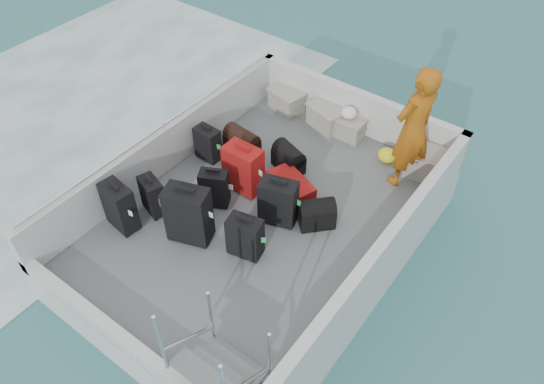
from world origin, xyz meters
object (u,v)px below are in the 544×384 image
Objects in this scene: suitcase_6 at (245,237)px; crate_0 at (286,101)px; crate_3 at (429,165)px; passenger at (413,129)px; suitcase_2 at (208,144)px; suitcase_5 at (243,169)px; crate_2 at (347,127)px; suitcase_4 at (214,189)px; suitcase_1 at (153,196)px; suitcase_7 at (278,202)px; suitcase_0 at (120,207)px; crate_1 at (327,117)px; suitcase_8 at (289,188)px; suitcase_3 at (189,215)px.

suitcase_6 is 1.11× the size of crate_0.
crate_3 is 0.83m from passenger.
passenger is (2.36, -0.41, 0.76)m from crate_0.
suitcase_2 is 0.76× the size of suitcase_5.
suitcase_4 is at bearing -105.38° from crate_2.
suitcase_7 reaches higher than suitcase_1.
suitcase_0 is 3.57m from crate_1.
crate_3 is (2.80, 1.63, -0.08)m from suitcase_2.
suitcase_4 is 0.50m from suitcase_5.
suitcase_5 is at bearing 69.28° from suitcase_0.
suitcase_8 is at bearing 5.13° from suitcase_2.
suitcase_5 is 1.14× the size of crate_3.
crate_3 is (2.61, -0.10, 0.03)m from crate_0.
suitcase_3 is 1.40× the size of suitcase_6.
suitcase_1 is 0.83m from suitcase_4.
suitcase_6 is 3.16m from crate_0.
crate_1 is at bearing 176.76° from crate_3.
suitcase_8 is (1.42, 1.77, -0.21)m from suitcase_0.
suitcase_6 is 2.68m from passenger.
suitcase_4 is at bearing 83.74° from suitcase_3.
passenger reaches higher than suitcase_7.
suitcase_7 reaches higher than suitcase_6.
suitcase_4 is 0.90× the size of crate_3.
suitcase_4 reaches higher than crate_1.
suitcase_2 is 1.58m from suitcase_3.
suitcase_5 is 1.39× the size of crate_2.
suitcase_4 is 2.41m from crate_1.
suitcase_2 is 0.29× the size of passenger.
suitcase_7 is (0.72, 0.91, -0.08)m from suitcase_3.
suitcase_4 reaches higher than suitcase_2.
suitcase_7 is at bearing 32.25° from suitcase_3.
suitcase_8 is (-0.16, 1.17, -0.16)m from suitcase_6.
crate_2 is at bearing 0.00° from crate_0.
suitcase_1 is 1.08× the size of crate_2.
crate_0 is at bearing 85.87° from suitcase_2.
suitcase_1 is at bearing -90.92° from crate_0.
passenger is (1.12, 1.25, 0.79)m from suitcase_8.
suitcase_2 is 0.87× the size of crate_3.
crate_3 is at bearing 32.39° from suitcase_2.
suitcase_7 is 2.55m from crate_0.
crate_0 reaches higher than suitcase_8.
crate_3 is at bearing 42.01° from suitcase_5.
crate_1 reaches higher than suitcase_8.
suitcase_0 is 0.38× the size of passenger.
suitcase_5 reaches higher than crate_3.
suitcase_5 is 0.69m from suitcase_8.
suitcase_6 is at bearing -150.99° from suitcase_8.
suitcase_8 is (1.43, 0.07, -0.14)m from suitcase_2.
suitcase_3 is 1.17m from suitcase_7.
suitcase_8 is 1.35× the size of crate_2.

